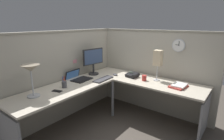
{
  "coord_description": "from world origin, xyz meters",
  "views": [
    {
      "loc": [
        -2.3,
        -1.71,
        1.72
      ],
      "look_at": [
        0.06,
        0.1,
        0.93
      ],
      "focal_mm": 29.07,
      "sensor_mm": 36.0,
      "label": 1
    }
  ],
  "objects_px": {
    "office_phone": "(133,75)",
    "coffee_mug": "(144,78)",
    "pen_cup": "(64,84)",
    "book_stack": "(179,86)",
    "computer_mouse": "(115,75)",
    "desk_lamp_paper": "(158,59)",
    "desk_lamp_dome": "(31,71)",
    "laptop": "(78,78)",
    "monitor": "(93,59)",
    "cell_phone": "(57,91)",
    "wall_clock": "(179,45)",
    "keyboard": "(103,79)"
  },
  "relations": [
    {
      "from": "desk_lamp_dome",
      "to": "cell_phone",
      "type": "xyz_separation_m",
      "value": [
        0.31,
        -0.1,
        -0.36
      ]
    },
    {
      "from": "monitor",
      "to": "office_phone",
      "type": "height_order",
      "value": "monitor"
    },
    {
      "from": "cell_phone",
      "to": "desk_lamp_paper",
      "type": "height_order",
      "value": "desk_lamp_paper"
    },
    {
      "from": "pen_cup",
      "to": "office_phone",
      "type": "xyz_separation_m",
      "value": [
        1.12,
        -0.56,
        -0.02
      ]
    },
    {
      "from": "book_stack",
      "to": "desk_lamp_paper",
      "type": "xyz_separation_m",
      "value": [
        0.11,
        0.42,
        0.36
      ]
    },
    {
      "from": "pen_cup",
      "to": "wall_clock",
      "type": "height_order",
      "value": "wall_clock"
    },
    {
      "from": "laptop",
      "to": "computer_mouse",
      "type": "bearing_deg",
      "value": -34.71
    },
    {
      "from": "book_stack",
      "to": "office_phone",
      "type": "bearing_deg",
      "value": 89.12
    },
    {
      "from": "monitor",
      "to": "desk_lamp_paper",
      "type": "bearing_deg",
      "value": -71.21
    },
    {
      "from": "cell_phone",
      "to": "pen_cup",
      "type": "bearing_deg",
      "value": -2.35
    },
    {
      "from": "pen_cup",
      "to": "cell_phone",
      "type": "distance_m",
      "value": 0.18
    },
    {
      "from": "cell_phone",
      "to": "desk_lamp_paper",
      "type": "bearing_deg",
      "value": -51.01
    },
    {
      "from": "laptop",
      "to": "office_phone",
      "type": "height_order",
      "value": "laptop"
    },
    {
      "from": "monitor",
      "to": "keyboard",
      "type": "bearing_deg",
      "value": -112.25
    },
    {
      "from": "book_stack",
      "to": "wall_clock",
      "type": "distance_m",
      "value": 0.71
    },
    {
      "from": "pen_cup",
      "to": "cell_phone",
      "type": "xyz_separation_m",
      "value": [
        -0.17,
        -0.04,
        -0.05
      ]
    },
    {
      "from": "pen_cup",
      "to": "coffee_mug",
      "type": "distance_m",
      "value": 1.34
    },
    {
      "from": "monitor",
      "to": "laptop",
      "type": "bearing_deg",
      "value": 178.28
    },
    {
      "from": "desk_lamp_dome",
      "to": "office_phone",
      "type": "bearing_deg",
      "value": -21.0
    },
    {
      "from": "laptop",
      "to": "cell_phone",
      "type": "bearing_deg",
      "value": -160.94
    },
    {
      "from": "pen_cup",
      "to": "cell_phone",
      "type": "relative_size",
      "value": 1.25
    },
    {
      "from": "keyboard",
      "to": "pen_cup",
      "type": "relative_size",
      "value": 2.39
    },
    {
      "from": "monitor",
      "to": "computer_mouse",
      "type": "xyz_separation_m",
      "value": [
        0.18,
        -0.39,
        -0.28
      ]
    },
    {
      "from": "monitor",
      "to": "keyboard",
      "type": "height_order",
      "value": "monitor"
    },
    {
      "from": "computer_mouse",
      "to": "laptop",
      "type": "bearing_deg",
      "value": 145.29
    },
    {
      "from": "laptop",
      "to": "keyboard",
      "type": "height_order",
      "value": "laptop"
    },
    {
      "from": "computer_mouse",
      "to": "desk_lamp_paper",
      "type": "bearing_deg",
      "value": -74.58
    },
    {
      "from": "laptop",
      "to": "cell_phone",
      "type": "relative_size",
      "value": 2.83
    },
    {
      "from": "desk_lamp_dome",
      "to": "pen_cup",
      "type": "relative_size",
      "value": 2.47
    },
    {
      "from": "keyboard",
      "to": "desk_lamp_paper",
      "type": "relative_size",
      "value": 0.81
    },
    {
      "from": "laptop",
      "to": "computer_mouse",
      "type": "relative_size",
      "value": 3.92
    },
    {
      "from": "laptop",
      "to": "coffee_mug",
      "type": "relative_size",
      "value": 4.25
    },
    {
      "from": "laptop",
      "to": "pen_cup",
      "type": "xyz_separation_m",
      "value": [
        -0.42,
        -0.16,
        0.03
      ]
    },
    {
      "from": "desk_lamp_dome",
      "to": "pen_cup",
      "type": "xyz_separation_m",
      "value": [
        0.48,
        -0.06,
        -0.31
      ]
    },
    {
      "from": "desk_lamp_paper",
      "to": "pen_cup",
      "type": "bearing_deg",
      "value": 140.75
    },
    {
      "from": "computer_mouse",
      "to": "book_stack",
      "type": "distance_m",
      "value": 1.17
    },
    {
      "from": "office_phone",
      "to": "wall_clock",
      "type": "distance_m",
      "value": 0.95
    },
    {
      "from": "keyboard",
      "to": "book_stack",
      "type": "height_order",
      "value": "book_stack"
    },
    {
      "from": "desk_lamp_dome",
      "to": "office_phone",
      "type": "distance_m",
      "value": 1.74
    },
    {
      "from": "book_stack",
      "to": "keyboard",
      "type": "bearing_deg",
      "value": 110.27
    },
    {
      "from": "pen_cup",
      "to": "computer_mouse",
      "type": "bearing_deg",
      "value": -13.58
    },
    {
      "from": "computer_mouse",
      "to": "pen_cup",
      "type": "xyz_separation_m",
      "value": [
        -1.0,
        0.24,
        0.04
      ]
    },
    {
      "from": "monitor",
      "to": "wall_clock",
      "type": "height_order",
      "value": "wall_clock"
    },
    {
      "from": "desk_lamp_dome",
      "to": "cell_phone",
      "type": "distance_m",
      "value": 0.48
    },
    {
      "from": "laptop",
      "to": "desk_lamp_dome",
      "type": "xyz_separation_m",
      "value": [
        -0.9,
        -0.11,
        0.34
      ]
    },
    {
      "from": "laptop",
      "to": "keyboard",
      "type": "bearing_deg",
      "value": -57.65
    },
    {
      "from": "desk_lamp_dome",
      "to": "laptop",
      "type": "bearing_deg",
      "value": 6.68
    },
    {
      "from": "monitor",
      "to": "cell_phone",
      "type": "xyz_separation_m",
      "value": [
        -0.99,
        -0.19,
        -0.29
      ]
    },
    {
      "from": "pen_cup",
      "to": "book_stack",
      "type": "xyz_separation_m",
      "value": [
        1.1,
        -1.41,
        -0.03
      ]
    },
    {
      "from": "office_phone",
      "to": "coffee_mug",
      "type": "xyz_separation_m",
      "value": [
        -0.05,
        -0.27,
        0.01
      ]
    }
  ]
}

